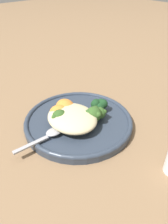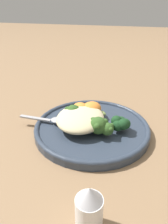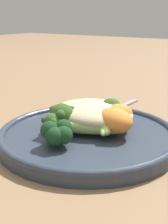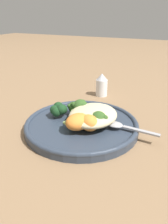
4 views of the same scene
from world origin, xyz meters
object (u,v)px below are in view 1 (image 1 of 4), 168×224
object	(u,v)px
sweet_potato_chunk_1	(59,112)
kale_tuft	(99,104)
broccoli_stalk_0	(62,116)
broccoli_stalk_4	(88,111)
broccoli_stalk_1	(69,115)
quinoa_mound	(71,117)
spoon	(50,135)
broccoli_stalk_2	(84,119)
broccoli_stalk_3	(91,114)
sweet_potato_chunk_0	(64,108)
plate	(78,121)

from	to	relation	value
sweet_potato_chunk_1	kale_tuft	bearing A→B (deg)	-110.84
broccoli_stalk_0	broccoli_stalk_4	size ratio (longest dim) A/B	0.86
broccoli_stalk_0	broccoli_stalk_1	bearing A→B (deg)	134.33
quinoa_mound	spoon	world-z (taller)	quinoa_mound
broccoli_stalk_2	sweet_potato_chunk_1	xyz separation A→B (m)	(0.06, 0.03, 0.00)
quinoa_mound	broccoli_stalk_3	distance (m)	0.05
sweet_potato_chunk_0	spoon	distance (m)	0.09
broccoli_stalk_1	broccoli_stalk_3	distance (m)	0.05
broccoli_stalk_4	spoon	size ratio (longest dim) A/B	0.96
sweet_potato_chunk_0	spoon	size ratio (longest dim) A/B	0.49
kale_tuft	spoon	distance (m)	0.16
broccoli_stalk_3	sweet_potato_chunk_0	size ratio (longest dim) A/B	1.59
plate	sweet_potato_chunk_0	size ratio (longest dim) A/B	4.59
broccoli_stalk_0	broccoli_stalk_3	bearing A→B (deg)	121.73
sweet_potato_chunk_0	broccoli_stalk_3	bearing A→B (deg)	-152.93
broccoli_stalk_4	sweet_potato_chunk_0	xyz separation A→B (m)	(0.05, 0.04, 0.01)
broccoli_stalk_0	broccoli_stalk_1	xyz separation A→B (m)	(-0.01, -0.01, -0.00)
plate	quinoa_mound	xyz separation A→B (m)	(-0.00, 0.03, 0.03)
broccoli_stalk_0	sweet_potato_chunk_0	xyz separation A→B (m)	(0.02, -0.02, 0.00)
broccoli_stalk_1	broccoli_stalk_3	size ratio (longest dim) A/B	0.85
plate	sweet_potato_chunk_0	distance (m)	0.05
broccoli_stalk_4	broccoli_stalk_0	bearing A→B (deg)	-136.00
quinoa_mound	sweet_potato_chunk_1	size ratio (longest dim) A/B	2.74
broccoli_stalk_1	spoon	size ratio (longest dim) A/B	0.65
sweet_potato_chunk_1	spoon	distance (m)	0.07
broccoli_stalk_3	sweet_potato_chunk_1	size ratio (longest dim) A/B	2.00
sweet_potato_chunk_0	plate	bearing A→B (deg)	-159.39
broccoli_stalk_3	sweet_potato_chunk_0	world-z (taller)	broccoli_stalk_3
plate	spoon	distance (m)	0.09
quinoa_mound	broccoli_stalk_2	distance (m)	0.03
sweet_potato_chunk_1	spoon	size ratio (longest dim) A/B	0.39
broccoli_stalk_3	broccoli_stalk_4	world-z (taller)	broccoli_stalk_3
broccoli_stalk_3	spoon	distance (m)	0.11
broccoli_stalk_3	spoon	xyz separation A→B (m)	(0.02, 0.11, -0.01)
broccoli_stalk_0	broccoli_stalk_1	size ratio (longest dim) A/B	1.27
plate	spoon	size ratio (longest dim) A/B	2.23
plate	broccoli_stalk_4	bearing A→B (deg)	-105.62
broccoli_stalk_4	kale_tuft	world-z (taller)	kale_tuft
plate	broccoli_stalk_4	size ratio (longest dim) A/B	2.32
plate	kale_tuft	distance (m)	0.07
broccoli_stalk_0	broccoli_stalk_2	distance (m)	0.05
broccoli_stalk_0	sweet_potato_chunk_0	bearing A→B (deg)	-155.50
plate	sweet_potato_chunk_1	xyz separation A→B (m)	(0.03, 0.03, 0.03)
broccoli_stalk_3	spoon	world-z (taller)	broccoli_stalk_3
broccoli_stalk_3	broccoli_stalk_1	bearing A→B (deg)	-142.13
broccoli_stalk_1	sweet_potato_chunk_1	world-z (taller)	sweet_potato_chunk_1
plate	broccoli_stalk_2	xyz separation A→B (m)	(-0.03, 0.00, 0.02)
sweet_potato_chunk_0	spoon	world-z (taller)	sweet_potato_chunk_0
spoon	broccoli_stalk_1	bearing A→B (deg)	-160.58
sweet_potato_chunk_0	kale_tuft	size ratio (longest dim) A/B	1.33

